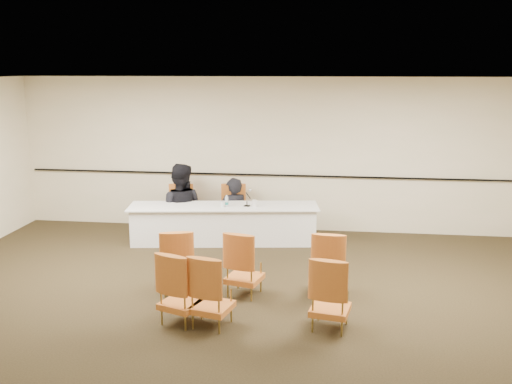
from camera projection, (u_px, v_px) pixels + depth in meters
floor at (238, 311)px, 7.60m from camera, size 10.00×10.00×0.00m
ceiling at (236, 82)px, 6.95m from camera, size 10.00×10.00×0.00m
wall_back at (270, 155)px, 11.15m from camera, size 10.00×0.04×3.00m
wall_rail at (270, 175)px, 11.20m from camera, size 9.80×0.04×0.03m
panel_table at (224, 224)px, 10.51m from camera, size 3.54×1.27×0.69m
panelist_main at (233, 219)px, 11.03m from camera, size 0.71×0.62×1.64m
panelist_main_chair at (233, 210)px, 10.99m from camera, size 0.56×0.56×0.95m
panelist_second at (180, 212)px, 10.99m from camera, size 0.93×0.73×1.91m
panelist_second_chair at (180, 210)px, 10.99m from camera, size 0.56×0.56×0.95m
papers at (251, 206)px, 10.41m from camera, size 0.33×0.26×0.00m
microphone at (247, 198)px, 10.34m from camera, size 0.15×0.23×0.30m
water_bottle at (227, 201)px, 10.35m from camera, size 0.08×0.08×0.21m
drinking_glass at (222, 204)px, 10.31m from camera, size 0.07×0.07×0.10m
coffee_cup at (254, 203)px, 10.33m from camera, size 0.10×0.10×0.13m
aud_chair_front_left at (177, 261)px, 8.14m from camera, size 0.61×0.61×0.95m
aud_chair_front_mid at (244, 263)px, 8.03m from camera, size 0.61×0.61×0.95m
aud_chair_front_right at (329, 263)px, 8.04m from camera, size 0.53×0.53×0.95m
aud_chair_back_left at (181, 287)px, 7.16m from camera, size 0.64×0.64×0.95m
aud_chair_back_mid at (212, 290)px, 7.06m from camera, size 0.61×0.61×0.95m
aud_chair_back_right at (331, 292)px, 6.99m from camera, size 0.59×0.59×0.95m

